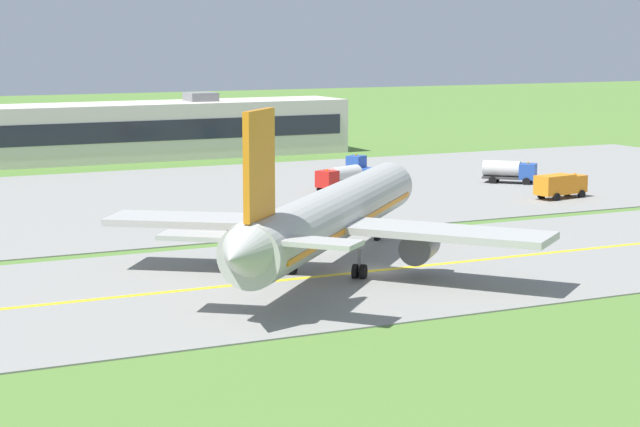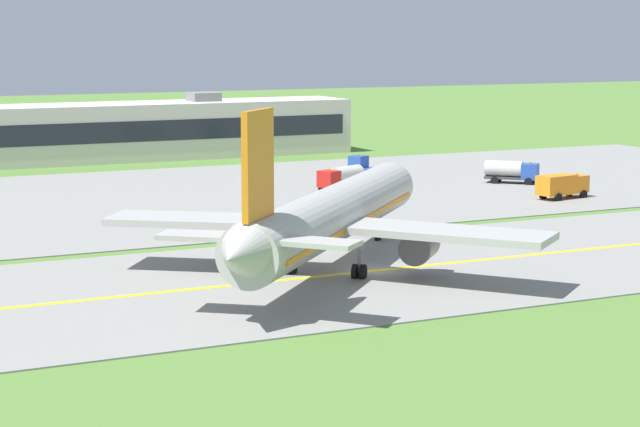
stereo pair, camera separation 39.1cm
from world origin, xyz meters
The scene contains 10 objects.
ground_plane centered at (0.00, 0.00, 0.00)m, with size 500.00×500.00×0.00m, color #517A33.
taxiway_strip centered at (0.00, 0.00, 0.05)m, with size 240.00×28.00×0.10m, color gray.
apron_pad centered at (10.00, 42.00, 0.05)m, with size 140.00×52.00×0.10m, color gray.
taxiway_centreline centered at (0.00, 0.00, 0.11)m, with size 220.00×0.60×0.01m, color yellow.
airplane_lead centered at (-2.74, 1.15, 4.13)m, with size 30.76×31.69×12.70m.
service_truck_baggage centered at (26.81, 50.37, 1.18)m, with size 5.05×6.54×2.59m.
service_truck_fuel centered at (18.00, 40.02, 1.53)m, with size 6.32×4.29×2.65m.
service_truck_catering centered at (35.60, 24.03, 1.53)m, with size 6.26×3.12×2.60m.
service_truck_pushback centered at (38.16, 36.61, 1.53)m, with size 5.69×5.70×2.65m.
terminal_building centered at (3.83, 81.30, 3.84)m, with size 68.35×10.68×8.85m.
Camera 1 is at (-39.87, -72.34, 17.21)m, focal length 65.41 mm.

